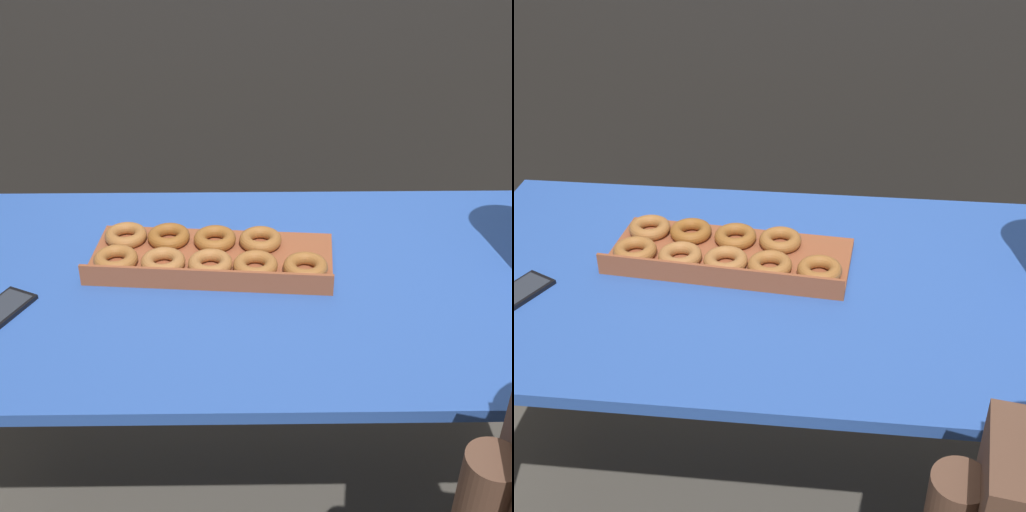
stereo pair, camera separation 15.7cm
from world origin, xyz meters
The scene contains 4 objects.
ground_plane centered at (0.00, 0.00, 0.00)m, with size 12.00×12.00×0.00m, color #4C473F.
folding_table centered at (0.00, 0.00, 0.73)m, with size 1.58×0.84×0.77m.
donut_box centered at (-0.16, 0.07, 0.79)m, with size 0.58×0.28×0.05m.
cell_phone centered at (-0.58, -0.12, 0.78)m, with size 0.14×0.18×0.01m.
Camera 2 is at (0.10, -1.31, 1.68)m, focal length 50.00 mm.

